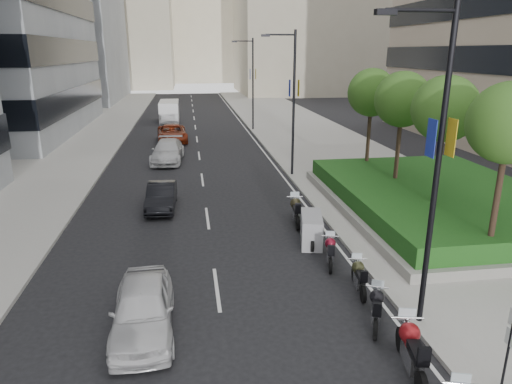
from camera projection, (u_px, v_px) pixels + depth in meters
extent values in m
plane|color=black|center=(284.00, 359.00, 12.00)|extent=(160.00, 160.00, 0.00)
cube|color=#9E9B93|center=(313.00, 139.00, 41.59)|extent=(10.00, 100.00, 0.15)
cube|color=#9E9B93|center=(73.00, 146.00, 38.64)|extent=(8.00, 100.00, 0.15)
cube|color=silver|center=(256.00, 142.00, 40.87)|extent=(0.12, 100.00, 0.01)
cube|color=silver|center=(197.00, 143.00, 40.14)|extent=(0.12, 100.00, 0.01)
cube|color=gray|center=(41.00, 2.00, 70.34)|extent=(22.00, 26.00, 30.00)
cube|color=#B7AD93|center=(110.00, 7.00, 98.94)|extent=(26.00, 24.00, 34.00)
cube|color=#B7AD93|center=(199.00, 7.00, 120.06)|extent=(30.00, 24.00, 38.00)
cube|color=gray|center=(439.00, 206.00, 22.75)|extent=(10.00, 14.00, 0.40)
cube|color=#144715|center=(441.00, 195.00, 22.57)|extent=(9.40, 13.40, 0.80)
cylinder|color=#332319|center=(496.00, 204.00, 16.22)|extent=(0.22, 0.22, 4.00)
sphere|color=#2B531A|center=(509.00, 123.00, 15.36)|extent=(2.80, 2.80, 2.80)
cylinder|color=#332319|center=(437.00, 175.00, 20.00)|extent=(0.22, 0.22, 4.00)
sphere|color=#2B531A|center=(445.00, 109.00, 19.14)|extent=(2.80, 2.80, 2.80)
cylinder|color=#332319|center=(397.00, 156.00, 23.78)|extent=(0.22, 0.22, 4.00)
sphere|color=#2B531A|center=(402.00, 99.00, 22.92)|extent=(2.80, 2.80, 2.80)
cylinder|color=#332319|center=(368.00, 141.00, 27.56)|extent=(0.22, 0.22, 4.00)
sphere|color=#2B531A|center=(372.00, 92.00, 26.70)|extent=(2.80, 2.80, 2.80)
cylinder|color=black|center=(436.00, 178.00, 12.22)|extent=(0.16, 0.16, 9.00)
cylinder|color=black|center=(422.00, 10.00, 10.85)|extent=(1.80, 0.10, 0.10)
cube|color=black|center=(386.00, 12.00, 10.74)|extent=(0.50, 0.22, 0.14)
cube|color=gold|center=(451.00, 138.00, 11.93)|extent=(0.02, 0.45, 1.00)
cube|color=#1B2C98|center=(431.00, 138.00, 11.86)|extent=(0.02, 0.45, 1.00)
cylinder|color=black|center=(294.00, 106.00, 28.28)|extent=(0.16, 0.16, 9.00)
cylinder|color=black|center=(280.00, 35.00, 26.92)|extent=(1.80, 0.10, 0.10)
cube|color=black|center=(265.00, 35.00, 26.80)|extent=(0.50, 0.22, 0.14)
cube|color=gold|center=(299.00, 88.00, 28.00)|extent=(0.02, 0.45, 1.00)
cube|color=#1B2C98|center=(290.00, 88.00, 27.92)|extent=(0.02, 0.45, 1.00)
cylinder|color=black|center=(253.00, 86.00, 45.29)|extent=(0.16, 0.16, 9.00)
cylinder|color=black|center=(244.00, 41.00, 43.92)|extent=(1.80, 0.10, 0.10)
cube|color=black|center=(234.00, 42.00, 43.81)|extent=(0.50, 0.22, 0.14)
cube|color=gold|center=(256.00, 74.00, 45.01)|extent=(0.02, 0.45, 1.00)
cube|color=#1B2C98|center=(250.00, 74.00, 44.93)|extent=(0.02, 0.45, 1.00)
cylinder|color=black|center=(508.00, 349.00, 10.42)|extent=(0.06, 0.06, 2.50)
cube|color=silver|center=(510.00, 338.00, 10.33)|extent=(0.02, 0.32, 0.42)
cylinder|color=silver|center=(461.00, 384.00, 9.55)|extent=(0.73, 0.26, 0.05)
cylinder|color=black|center=(401.00, 340.00, 12.24)|extent=(0.26, 0.71, 0.69)
cube|color=silver|center=(412.00, 357.00, 11.28)|extent=(0.51, 1.00, 0.47)
sphere|color=maroon|center=(410.00, 333.00, 11.50)|extent=(0.54, 0.54, 0.54)
cube|color=black|center=(418.00, 353.00, 10.85)|extent=(0.47, 0.88, 0.18)
cylinder|color=silver|center=(407.00, 318.00, 11.72)|extent=(0.82, 0.21, 0.06)
cylinder|color=black|center=(375.00, 330.00, 12.79)|extent=(0.32, 0.56, 0.56)
cylinder|color=black|center=(376.00, 304.00, 14.13)|extent=(0.32, 0.56, 0.56)
cube|color=silver|center=(376.00, 312.00, 13.37)|extent=(0.55, 0.82, 0.38)
sphere|color=black|center=(377.00, 297.00, 13.55)|extent=(0.44, 0.44, 0.44)
cube|color=black|center=(377.00, 308.00, 13.03)|extent=(0.50, 0.73, 0.15)
cylinder|color=silver|center=(378.00, 287.00, 13.71)|extent=(0.64, 0.30, 0.05)
cylinder|color=black|center=(363.00, 294.00, 14.67)|extent=(0.19, 0.56, 0.55)
cylinder|color=black|center=(354.00, 274.00, 16.03)|extent=(0.19, 0.56, 0.55)
cube|color=silver|center=(359.00, 280.00, 15.26)|extent=(0.38, 0.79, 0.37)
sphere|color=#32331C|center=(358.00, 267.00, 15.44)|extent=(0.43, 0.43, 0.43)
cube|color=black|center=(361.00, 276.00, 14.92)|extent=(0.35, 0.70, 0.14)
cylinder|color=silver|center=(357.00, 259.00, 15.61)|extent=(0.66, 0.14, 0.04)
cylinder|color=black|center=(331.00, 266.00, 16.61)|extent=(0.25, 0.56, 0.55)
cylinder|color=black|center=(329.00, 250.00, 17.95)|extent=(0.25, 0.56, 0.55)
cube|color=silver|center=(330.00, 255.00, 17.19)|extent=(0.46, 0.80, 0.37)
sphere|color=maroon|center=(330.00, 243.00, 17.37)|extent=(0.43, 0.43, 0.43)
cube|color=black|center=(331.00, 251.00, 16.86)|extent=(0.41, 0.71, 0.14)
cylinder|color=silver|center=(330.00, 236.00, 17.54)|extent=(0.64, 0.22, 0.04)
cylinder|color=black|center=(312.00, 244.00, 18.42)|extent=(0.24, 0.62, 0.61)
cylinder|color=black|center=(310.00, 230.00, 19.92)|extent=(0.24, 0.62, 0.61)
cube|color=gray|center=(311.00, 229.00, 19.07)|extent=(1.26, 2.20, 1.23)
cylinder|color=black|center=(298.00, 223.00, 20.59)|extent=(0.20, 0.66, 0.65)
cylinder|color=black|center=(294.00, 211.00, 22.19)|extent=(0.20, 0.66, 0.65)
cube|color=silver|center=(296.00, 214.00, 21.29)|extent=(0.42, 0.92, 0.44)
sphere|color=#312D1B|center=(295.00, 203.00, 21.50)|extent=(0.50, 0.50, 0.50)
cube|color=black|center=(297.00, 209.00, 20.89)|extent=(0.38, 0.82, 0.17)
cylinder|color=silver|center=(295.00, 197.00, 21.70)|extent=(0.78, 0.14, 0.05)
imported|color=silver|center=(143.00, 308.00, 13.03)|extent=(1.86, 4.35, 1.47)
imported|color=black|center=(161.00, 196.00, 23.35)|extent=(1.51, 4.01, 1.31)
imported|color=#AFAFB1|center=(168.00, 151.00, 33.36)|extent=(2.53, 5.44, 1.54)
imported|color=maroon|center=(172.00, 133.00, 40.64)|extent=(2.89, 5.63, 1.52)
cube|color=silver|center=(169.00, 111.00, 52.20)|extent=(2.11, 5.54, 2.33)
cube|color=silver|center=(169.00, 119.00, 50.38)|extent=(2.11, 1.33, 1.22)
cylinder|color=black|center=(161.00, 121.00, 50.42)|extent=(0.28, 0.78, 0.78)
cylinder|color=black|center=(177.00, 121.00, 50.67)|extent=(0.28, 0.78, 0.78)
cylinder|color=black|center=(163.00, 116.00, 53.98)|extent=(0.28, 0.78, 0.78)
cylinder|color=black|center=(178.00, 116.00, 54.23)|extent=(0.28, 0.78, 0.78)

